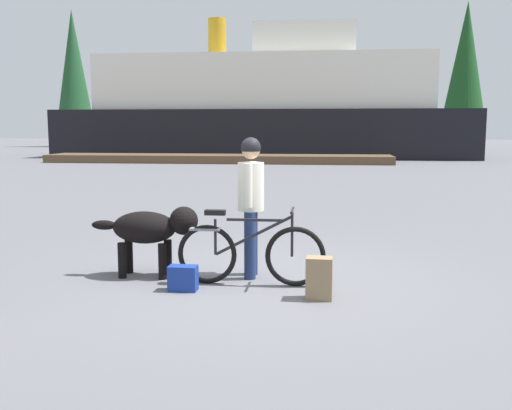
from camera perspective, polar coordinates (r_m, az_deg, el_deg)
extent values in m
plane|color=slate|center=(7.02, -0.08, -7.56)|extent=(160.00, 160.00, 0.00)
torus|color=black|center=(6.79, 3.86, -5.04)|extent=(0.70, 0.06, 0.70)
torus|color=black|center=(6.92, -4.79, -4.82)|extent=(0.70, 0.06, 0.70)
cube|color=black|center=(6.75, -0.09, -1.47)|extent=(0.66, 0.03, 0.03)
cube|color=black|center=(6.78, -0.26, -3.01)|extent=(0.89, 0.03, 0.49)
cylinder|color=black|center=(6.85, -3.99, -3.13)|extent=(0.03, 0.03, 0.42)
cylinder|color=black|center=(6.74, 3.54, -2.88)|extent=(0.03, 0.03, 0.52)
cube|color=black|center=(6.81, -4.02, -0.73)|extent=(0.24, 0.10, 0.06)
cylinder|color=black|center=(6.69, 3.56, -0.52)|extent=(0.03, 0.44, 0.03)
cube|color=slate|center=(6.86, -4.99, -2.37)|extent=(0.36, 0.14, 0.02)
cylinder|color=navy|center=(7.30, -0.39, -3.63)|extent=(0.14, 0.14, 0.83)
cylinder|color=navy|center=(7.08, -0.60, -3.98)|extent=(0.14, 0.14, 0.83)
cylinder|color=silver|center=(7.08, -0.50, 1.81)|extent=(0.32, 0.32, 0.59)
cylinder|color=silver|center=(7.30, -0.29, 2.25)|extent=(0.09, 0.09, 0.52)
cylinder|color=silver|center=(6.86, -0.73, 1.91)|extent=(0.09, 0.09, 0.52)
sphere|color=tan|center=(7.05, -0.50, 5.41)|extent=(0.22, 0.22, 0.22)
sphere|color=black|center=(7.05, -0.50, 5.65)|extent=(0.24, 0.24, 0.24)
ellipsoid|color=black|center=(7.32, -10.84, -2.16)|extent=(0.79, 0.47, 0.40)
sphere|color=black|center=(7.17, -7.07, -1.53)|extent=(0.35, 0.35, 0.35)
ellipsoid|color=black|center=(7.48, -14.62, -1.90)|extent=(0.32, 0.12, 0.12)
cylinder|color=black|center=(7.44, -8.60, -5.03)|extent=(0.10, 0.10, 0.44)
cylinder|color=black|center=(7.20, -9.13, -5.47)|extent=(0.10, 0.10, 0.44)
cylinder|color=black|center=(7.59, -12.31, -4.88)|extent=(0.10, 0.10, 0.44)
cylinder|color=black|center=(7.35, -12.95, -5.30)|extent=(0.10, 0.10, 0.44)
cube|color=#8C7251|center=(6.34, 6.20, -7.13)|extent=(0.29, 0.21, 0.46)
cube|color=navy|center=(6.70, -7.15, -7.11)|extent=(0.32, 0.19, 0.29)
cube|color=brown|center=(30.20, -3.75, 4.54)|extent=(17.69, 2.59, 0.40)
cube|color=black|center=(36.63, 0.84, 6.99)|extent=(24.58, 7.72, 2.82)
cube|color=silver|center=(36.72, 0.85, 11.69)|extent=(19.67, 6.48, 3.20)
cube|color=silver|center=(36.82, 4.82, 15.57)|extent=(5.90, 4.63, 1.80)
cylinder|color=#BF8C19|center=(37.43, -3.81, 15.91)|extent=(1.10, 1.10, 2.40)
cylinder|color=#4C331E|center=(56.61, -17.16, 6.63)|extent=(0.34, 0.34, 2.29)
cone|color=#1E4C28|center=(56.87, -17.41, 12.82)|extent=(3.18, 3.18, 9.98)
cylinder|color=#4C331E|center=(51.33, 7.10, 6.79)|extent=(0.35, 0.35, 2.21)
cone|color=#1E4C28|center=(51.52, 7.20, 12.54)|extent=(3.42, 3.42, 8.10)
cylinder|color=#4C331E|center=(53.49, 19.50, 6.49)|extent=(0.33, 0.33, 2.28)
cone|color=#19471E|center=(53.76, 19.80, 13.04)|extent=(3.56, 3.56, 9.99)
cylinder|color=#4C331E|center=(57.31, -3.83, 6.92)|extent=(0.34, 0.34, 2.21)
cone|color=#143819|center=(57.47, -3.88, 12.05)|extent=(3.87, 3.87, 8.06)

